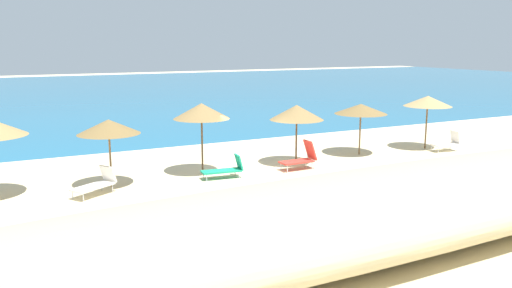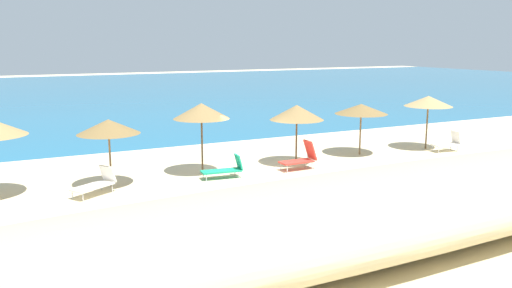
# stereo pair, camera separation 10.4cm
# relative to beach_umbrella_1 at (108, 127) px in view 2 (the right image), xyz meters

# --- Properties ---
(ground_plane) EXTENTS (160.00, 160.00, 0.00)m
(ground_plane) POSITION_rel_beach_umbrella_1_xyz_m (5.64, -1.44, -2.32)
(ground_plane) COLOR beige
(sea_water) EXTENTS (160.00, 66.86, 0.01)m
(sea_water) POSITION_rel_beach_umbrella_1_xyz_m (5.64, 39.89, -2.31)
(sea_water) COLOR #1E6B93
(sea_water) RESTS_ON ground_plane
(dune_ridge) EXTENTS (40.31, 6.35, 1.84)m
(dune_ridge) POSITION_rel_beach_umbrella_1_xyz_m (6.16, -8.92, -1.40)
(dune_ridge) COLOR #C9B586
(dune_ridge) RESTS_ON ground_plane
(beach_umbrella_1) EXTENTS (2.34, 2.34, 2.59)m
(beach_umbrella_1) POSITION_rel_beach_umbrella_1_xyz_m (0.00, 0.00, 0.00)
(beach_umbrella_1) COLOR brown
(beach_umbrella_1) RESTS_ON ground_plane
(beach_umbrella_2) EXTENTS (2.32, 2.32, 2.96)m
(beach_umbrella_2) POSITION_rel_beach_umbrella_1_xyz_m (3.83, 0.35, 0.32)
(beach_umbrella_2) COLOR brown
(beach_umbrella_2) RESTS_ON ground_plane
(beach_umbrella_3) EXTENTS (2.41, 2.41, 2.69)m
(beach_umbrella_3) POSITION_rel_beach_umbrella_1_xyz_m (8.23, 0.06, 0.04)
(beach_umbrella_3) COLOR brown
(beach_umbrella_3) RESTS_ON ground_plane
(beach_umbrella_4) EXTENTS (2.54, 2.54, 2.50)m
(beach_umbrella_4) POSITION_rel_beach_umbrella_1_xyz_m (12.11, 0.48, -0.07)
(beach_umbrella_4) COLOR brown
(beach_umbrella_4) RESTS_ON ground_plane
(beach_umbrella_5) EXTENTS (2.42, 2.42, 2.74)m
(beach_umbrella_5) POSITION_rel_beach_umbrella_1_xyz_m (16.06, 0.08, 0.15)
(beach_umbrella_5) COLOR brown
(beach_umbrella_5) RESTS_ON ground_plane
(lounge_chair_0) EXTENTS (1.72, 0.77, 0.94)m
(lounge_chair_0) POSITION_rel_beach_umbrella_1_xyz_m (4.41, -0.74, -1.93)
(lounge_chair_0) COLOR #199972
(lounge_chair_0) RESTS_ON ground_plane
(lounge_chair_1) EXTENTS (1.75, 1.41, 0.97)m
(lounge_chair_1) POSITION_rel_beach_umbrella_1_xyz_m (-0.69, -0.82, -1.90)
(lounge_chair_1) COLOR white
(lounge_chair_1) RESTS_ON ground_plane
(lounge_chair_2) EXTENTS (1.63, 0.67, 1.24)m
(lounge_chair_2) POSITION_rel_beach_umbrella_1_xyz_m (7.93, -0.85, -1.81)
(lounge_chair_2) COLOR red
(lounge_chair_2) RESTS_ON ground_plane
(lounge_chair_3) EXTENTS (1.47, 0.80, 1.03)m
(lounge_chair_3) POSITION_rel_beach_umbrella_1_xyz_m (16.61, -0.91, -1.86)
(lounge_chair_3) COLOR white
(lounge_chair_3) RESTS_ON ground_plane
(beach_ball) EXTENTS (0.38, 0.38, 0.38)m
(beach_ball) POSITION_rel_beach_umbrella_1_xyz_m (0.68, -4.04, -2.12)
(beach_ball) COLOR yellow
(beach_ball) RESTS_ON ground_plane
(cooler_box) EXTENTS (0.62, 0.46, 0.31)m
(cooler_box) POSITION_rel_beach_umbrella_1_xyz_m (9.64, 0.76, -2.16)
(cooler_box) COLOR white
(cooler_box) RESTS_ON ground_plane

